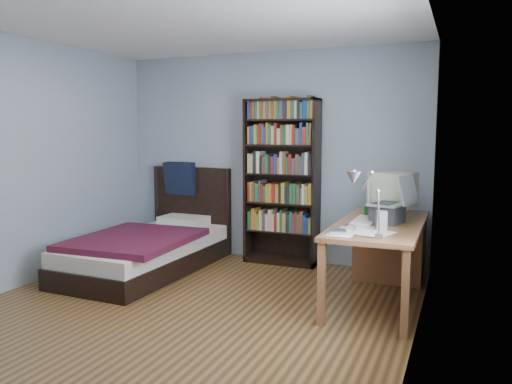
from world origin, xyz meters
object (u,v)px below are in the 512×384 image
desk (387,244)px  soda_can (368,211)px  desk_lamp (358,185)px  speaker (382,221)px  crt_monitor (393,191)px  bed (151,247)px  keyboard (365,221)px  bookshelf (282,182)px  laptop (390,210)px

desk → soda_can: soda_can is taller
desk_lamp → soda_can: size_ratio=4.40×
soda_can → speaker: bearing=-69.9°
crt_monitor → bed: crt_monitor is taller
desk → desk_lamp: 1.70m
keyboard → desk: bearing=77.0°
keyboard → bookshelf: bearing=141.1°
desk → bed: bearing=-170.7°
desk → desk_lamp: size_ratio=3.11×
speaker → crt_monitor: bearing=77.2°
crt_monitor → speaker: 0.88m
desk_lamp → soda_can: desk_lamp is taller
bed → desk_lamp: bearing=-23.3°
laptop → bed: laptop is taller
crt_monitor → keyboard: 0.60m
desk → desk_lamp: desk_lamp is taller
crt_monitor → soda_can: bearing=-126.0°
laptop → soda_can: size_ratio=3.49×
desk → speaker: (0.07, -0.89, 0.39)m
speaker → desk_lamp: bearing=-112.1°
desk → soda_can: bearing=-116.5°
desk → soda_can: size_ratio=13.69×
laptop → bookshelf: bookshelf is taller
crt_monitor → desk: bearing=144.7°
laptop → speaker: (-0.01, -0.39, -0.04)m
soda_can → bed: bed is taller
desk_lamp → bed: bearing=156.7°
desk → laptop: size_ratio=3.93×
desk → laptop: laptop is taller
bookshelf → bed: (-1.28, -0.81, -0.72)m
desk → bookshelf: 1.45m
soda_can → bed: (-2.42, -0.12, -0.54)m
desk_lamp → speaker: 0.73m
desk → keyboard: size_ratio=3.94×
speaker → bookshelf: (-1.35, 1.28, 0.16)m
desk → crt_monitor: crt_monitor is taller
crt_monitor → bookshelf: (-1.32, 0.42, -0.01)m
bookshelf → keyboard: bearing=-39.3°
desk → desk_lamp: bearing=-90.4°
crt_monitor → keyboard: crt_monitor is taller
speaker → bookshelf: size_ratio=0.09×
speaker → soda_can: speaker is taller
desk_lamp → bed: (-2.55, 1.10, -0.93)m
soda_can → bookshelf: 1.34m
laptop → speaker: 0.40m
desk_lamp → keyboard: 1.07m
crt_monitor → bed: bearing=-171.5°
soda_can → bookshelf: bookshelf is taller
soda_can → desk_lamp: bearing=-83.6°
laptop → speaker: laptop is taller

